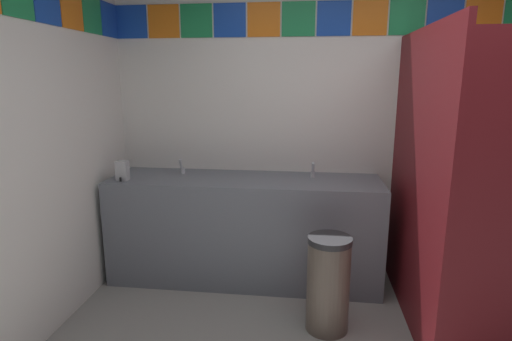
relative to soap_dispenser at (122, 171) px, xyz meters
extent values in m
cube|color=white|center=(1.78, 0.54, 0.33)|extent=(3.95, 0.08, 2.54)
cube|color=#1947B7|center=(-0.06, 0.49, 1.18)|extent=(0.27, 0.01, 0.27)
cube|color=orange|center=(0.23, 0.49, 1.18)|extent=(0.27, 0.01, 0.27)
cube|color=#1E8C4C|center=(0.51, 0.49, 1.18)|extent=(0.27, 0.01, 0.27)
cube|color=#1947B7|center=(0.79, 0.49, 1.18)|extent=(0.27, 0.01, 0.27)
cube|color=orange|center=(1.07, 0.49, 1.18)|extent=(0.27, 0.01, 0.27)
cube|color=#1E8C4C|center=(1.35, 0.49, 1.18)|extent=(0.27, 0.01, 0.27)
cube|color=#1947B7|center=(1.63, 0.49, 1.18)|extent=(0.27, 0.01, 0.27)
cube|color=orange|center=(1.92, 0.49, 1.18)|extent=(0.27, 0.01, 0.27)
cube|color=#1E8C4C|center=(2.20, 0.49, 1.18)|extent=(0.27, 0.01, 0.27)
cube|color=#1947B7|center=(2.48, 0.49, 1.18)|extent=(0.27, 0.01, 0.27)
cube|color=orange|center=(2.76, 0.49, 1.18)|extent=(0.27, 0.01, 0.27)
cube|color=#1947B7|center=(-0.19, -0.47, 1.18)|extent=(0.01, 0.27, 0.27)
cube|color=orange|center=(-0.19, -0.19, 1.18)|extent=(0.01, 0.27, 0.27)
cube|color=#1E8C4C|center=(-0.19, 0.08, 1.18)|extent=(0.01, 0.27, 0.27)
cube|color=#1947B7|center=(-0.19, 0.36, 1.18)|extent=(0.01, 0.27, 0.27)
cube|color=slate|center=(0.95, 0.19, -0.51)|extent=(2.20, 0.62, 0.87)
cube|color=slate|center=(0.95, 0.48, -0.12)|extent=(2.20, 0.03, 0.08)
cylinder|color=white|center=(0.40, 0.16, -0.13)|extent=(0.34, 0.34, 0.10)
cylinder|color=white|center=(1.50, 0.16, -0.13)|extent=(0.34, 0.34, 0.10)
cylinder|color=silver|center=(0.40, 0.30, -0.05)|extent=(0.04, 0.04, 0.05)
cylinder|color=silver|center=(0.40, 0.25, 0.02)|extent=(0.02, 0.06, 0.09)
cylinder|color=silver|center=(1.50, 0.30, -0.05)|extent=(0.04, 0.04, 0.05)
cylinder|color=silver|center=(1.50, 0.25, 0.02)|extent=(0.02, 0.06, 0.09)
cube|color=#B7BABF|center=(0.00, 0.00, 0.00)|extent=(0.09, 0.07, 0.16)
cylinder|color=black|center=(0.00, -0.04, -0.06)|extent=(0.02, 0.02, 0.03)
cube|color=maroon|center=(2.19, -0.22, 0.05)|extent=(0.04, 1.42, 1.98)
cylinder|color=silver|center=(2.21, -0.91, 0.15)|extent=(0.02, 0.02, 0.10)
cylinder|color=white|center=(2.66, 0.08, -0.75)|extent=(0.38, 0.38, 0.40)
torus|color=white|center=(2.66, 0.08, -0.53)|extent=(0.39, 0.39, 0.05)
cube|color=white|center=(2.66, 0.29, -0.38)|extent=(0.34, 0.17, 0.34)
cylinder|color=brown|center=(1.61, -0.49, -0.64)|extent=(0.28, 0.28, 0.62)
cylinder|color=#262628|center=(1.61, -0.49, -0.31)|extent=(0.29, 0.29, 0.04)
camera|label=1|loc=(1.45, -3.03, 0.71)|focal=28.96mm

